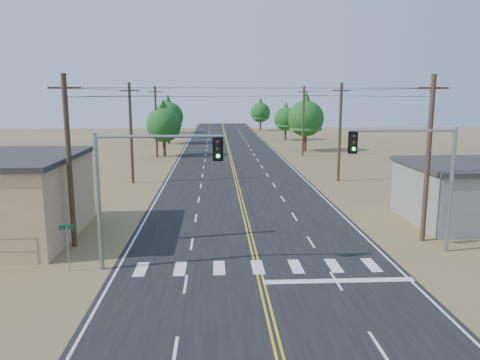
{
  "coord_description": "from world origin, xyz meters",
  "views": [
    {
      "loc": [
        -2.12,
        -14.93,
        8.84
      ],
      "look_at": [
        -0.6,
        14.13,
        3.5
      ],
      "focal_mm": 35.0,
      "sensor_mm": 36.0,
      "label": 1
    }
  ],
  "objects": [
    {
      "name": "utility_pole_left_near",
      "position": [
        -10.5,
        12.0,
        5.12
      ],
      "size": [
        1.8,
        0.3,
        10.0
      ],
      "color": "#4C3826",
      "rests_on": "ground"
    },
    {
      "name": "signal_mast_right",
      "position": [
        9.27,
        10.04,
        4.81
      ],
      "size": [
        6.03,
        0.42,
        7.09
      ],
      "rotation": [
        0.0,
        0.0,
        -0.02
      ],
      "color": "gray",
      "rests_on": "ground"
    },
    {
      "name": "road",
      "position": [
        0.0,
        30.0,
        0.01
      ],
      "size": [
        15.0,
        200.0,
        0.02
      ],
      "primitive_type": "cube",
      "color": "black",
      "rests_on": "ground"
    },
    {
      "name": "utility_pole_right_far",
      "position": [
        10.5,
        52.0,
        5.12
      ],
      "size": [
        1.8,
        0.3,
        10.0
      ],
      "color": "#4C3826",
      "rests_on": "ground"
    },
    {
      "name": "tree_left_near",
      "position": [
        -9.5,
        52.63,
        5.05
      ],
      "size": [
        4.95,
        4.95,
        8.26
      ],
      "color": "#3F2D1E",
      "rests_on": "ground"
    },
    {
      "name": "tree_right_mid",
      "position": [
        11.57,
        76.09,
        4.59
      ],
      "size": [
        4.5,
        4.5,
        7.5
      ],
      "color": "#3F2D1E",
      "rests_on": "ground"
    },
    {
      "name": "utility_pole_right_mid",
      "position": [
        10.5,
        32.0,
        5.12
      ],
      "size": [
        1.8,
        0.3,
        10.0
      ],
      "color": "#4C3826",
      "rests_on": "ground"
    },
    {
      "name": "tree_right_far",
      "position": [
        9.0,
        100.84,
        4.94
      ],
      "size": [
        4.84,
        4.84,
        8.07
      ],
      "color": "#3F2D1E",
      "rests_on": "ground"
    },
    {
      "name": "tree_right_near",
      "position": [
        11.99,
        57.84,
        5.71
      ],
      "size": [
        5.6,
        5.6,
        9.33
      ],
      "color": "#3F2D1E",
      "rests_on": "ground"
    },
    {
      "name": "tree_left_far",
      "position": [
        -12.68,
        94.28,
        4.58
      ],
      "size": [
        4.5,
        4.5,
        7.5
      ],
      "color": "#3F2D1E",
      "rests_on": "ground"
    },
    {
      "name": "street_sign",
      "position": [
        -9.6,
        8.0,
        1.64
      ],
      "size": [
        0.71,
        0.19,
        2.44
      ],
      "rotation": [
        0.0,
        0.0,
        0.22
      ],
      "color": "gray",
      "rests_on": "ground"
    },
    {
      "name": "tree_left_mid",
      "position": [
        -10.56,
        70.22,
        5.44
      ],
      "size": [
        5.33,
        5.33,
        8.89
      ],
      "color": "#3F2D1E",
      "rests_on": "ground"
    },
    {
      "name": "ground",
      "position": [
        0.0,
        0.0,
        0.0
      ],
      "size": [
        220.0,
        220.0,
        0.0
      ],
      "primitive_type": "plane",
      "color": "olive",
      "rests_on": "ground"
    },
    {
      "name": "utility_pole_right_near",
      "position": [
        10.5,
        12.0,
        5.12
      ],
      "size": [
        1.8,
        0.3,
        10.0
      ],
      "color": "#4C3826",
      "rests_on": "ground"
    },
    {
      "name": "utility_pole_left_mid",
      "position": [
        -10.5,
        32.0,
        5.12
      ],
      "size": [
        1.8,
        0.3,
        10.0
      ],
      "color": "#4C3826",
      "rests_on": "ground"
    },
    {
      "name": "utility_pole_left_far",
      "position": [
        -10.5,
        52.0,
        5.12
      ],
      "size": [
        1.8,
        0.3,
        10.0
      ],
      "color": "#4C3826",
      "rests_on": "ground"
    },
    {
      "name": "signal_mast_left",
      "position": [
        -6.13,
        8.18,
        4.78
      ],
      "size": [
        6.4,
        0.45,
        7.0
      ],
      "rotation": [
        0.0,
        0.0,
        -0.01
      ],
      "color": "gray",
      "rests_on": "ground"
    }
  ]
}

